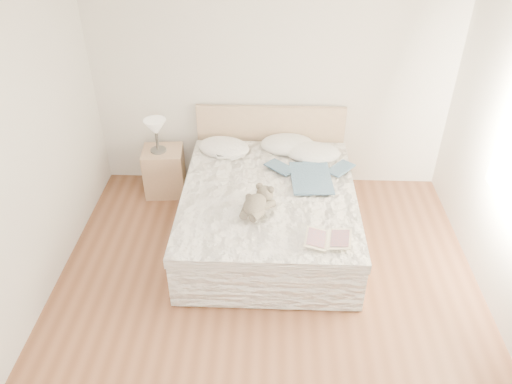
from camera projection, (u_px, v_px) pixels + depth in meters
floor at (266, 318)px, 4.38m from camera, size 4.00×4.50×0.00m
wall_back at (272, 75)px, 5.45m from camera, size 4.00×0.02×2.70m
bed at (269, 209)px, 5.18m from camera, size 1.72×2.14×1.00m
nightstand at (164, 171)px, 5.83m from camera, size 0.48×0.44×0.56m
table_lamp at (156, 129)px, 5.50m from camera, size 0.29×0.29×0.39m
pillow_left at (224, 147)px, 5.57m from camera, size 0.67×0.54×0.17m
pillow_middle at (288, 144)px, 5.62m from camera, size 0.61×0.43×0.18m
pillow_right at (313, 153)px, 5.47m from camera, size 0.62×0.46×0.18m
blouse at (311, 178)px, 5.08m from camera, size 0.68×0.72×0.03m
photo_book at (227, 154)px, 5.47m from camera, size 0.38×0.34×0.02m
childrens_book at (328, 239)px, 4.28m from camera, size 0.45×0.34×0.03m
teddy_bear at (255, 211)px, 4.58m from camera, size 0.39×0.45×0.20m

